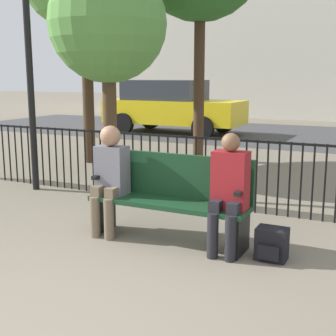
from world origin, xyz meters
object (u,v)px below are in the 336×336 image
Objects in this scene: backpack at (272,244)px; lamp_post at (27,22)px; park_bench at (171,195)px; seated_person_1 at (229,188)px; seated_person_0 at (110,174)px; parked_car_0 at (172,106)px; tree_2 at (108,24)px.

backpack is 4.80m from lamp_post.
lamp_post is (-2.89, 1.12, 2.02)m from park_bench.
seated_person_1 reaches higher than backpack.
park_bench is 1.43× the size of seated_person_0.
parked_car_0 is (-3.48, 8.78, 0.16)m from seated_person_0.
lamp_post is 7.82m from parked_car_0.
seated_person_0 is 0.32× the size of lamp_post.
parked_car_0 is at bearing 121.15° from backpack.
lamp_post is at bearing 163.13° from backpack.
tree_2 is (-3.49, 2.57, 2.43)m from backpack.
parked_car_0 is at bearing 99.66° from lamp_post.
tree_2 reaches higher than park_bench.
backpack is at bearing 1.17° from seated_person_0.
parked_car_0 is (-1.79, 6.18, -1.74)m from tree_2.
lamp_post is 0.91× the size of parked_car_0.
seated_person_1 is at bearing -19.32° from lamp_post.
seated_person_1 is 10.04m from parked_car_0.
park_bench is 0.45× the size of lamp_post.
lamp_post is (-0.51, -1.36, -0.07)m from tree_2.
seated_person_1 is (0.68, -0.13, 0.17)m from park_bench.
tree_2 is (-1.69, 2.61, 1.90)m from seated_person_0.
park_bench is at bearing -21.23° from lamp_post.
parked_car_0 is (-5.29, 8.75, 0.69)m from backpack.
lamp_post is at bearing -110.68° from tree_2.
seated_person_0 is 1.01× the size of seated_person_1.
seated_person_0 is at bearing 179.98° from seated_person_1.
park_bench is at bearing 169.30° from seated_person_1.
seated_person_0 is 9.45m from parked_car_0.
lamp_post is at bearing -80.34° from parked_car_0.
park_bench is 9.61m from parked_car_0.
lamp_post is at bearing 150.38° from seated_person_0.
parked_car_0 is (-4.85, 8.78, 0.18)m from seated_person_1.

